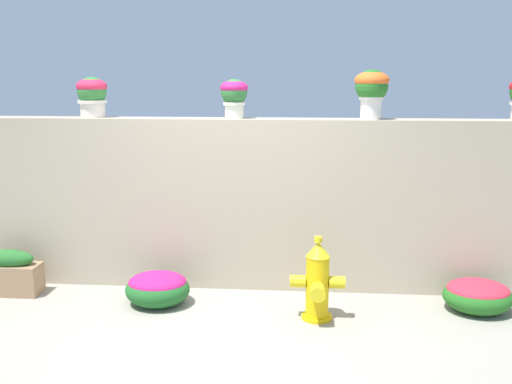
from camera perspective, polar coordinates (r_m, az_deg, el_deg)
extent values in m
plane|color=gray|center=(4.99, -4.08, -13.95)|extent=(24.00, 24.00, 0.00)
cube|color=tan|center=(5.90, -2.31, -1.12)|extent=(6.38, 0.32, 1.72)
cylinder|color=beige|center=(6.13, -15.71, 7.86)|extent=(0.25, 0.25, 0.17)
cylinder|color=beige|center=(6.12, -15.75, 8.52)|extent=(0.29, 0.29, 0.03)
sphere|color=#347E35|center=(6.12, -15.80, 9.47)|extent=(0.29, 0.29, 0.29)
ellipsoid|color=#E8294B|center=(6.12, -15.82, 9.94)|extent=(0.31, 0.31, 0.16)
cylinder|color=silver|center=(5.74, -2.15, 8.00)|extent=(0.18, 0.18, 0.16)
cylinder|color=silver|center=(5.74, -2.15, 8.65)|extent=(0.21, 0.21, 0.03)
sphere|color=#2E6E32|center=(5.73, -2.16, 9.74)|extent=(0.26, 0.26, 0.26)
ellipsoid|color=#C11D63|center=(5.73, -2.16, 10.19)|extent=(0.27, 0.27, 0.14)
cylinder|color=silver|center=(5.73, 11.20, 8.07)|extent=(0.20, 0.20, 0.21)
cylinder|color=silver|center=(5.73, 11.23, 8.99)|extent=(0.23, 0.23, 0.03)
sphere|color=#256A23|center=(5.72, 11.28, 10.15)|extent=(0.31, 0.31, 0.31)
ellipsoid|color=orange|center=(5.72, 11.30, 10.70)|extent=(0.33, 0.33, 0.17)
cylinder|color=yellow|center=(5.34, 5.97, -12.06)|extent=(0.27, 0.27, 0.03)
cylinder|color=yellow|center=(5.24, 6.03, -9.31)|extent=(0.20, 0.20, 0.58)
cone|color=yellow|center=(5.12, 6.11, -5.61)|extent=(0.21, 0.21, 0.13)
cylinder|color=yellow|center=(5.10, 6.13, -4.65)|extent=(0.07, 0.07, 0.05)
cylinder|color=yellow|center=(5.22, 4.13, -8.72)|extent=(0.14, 0.11, 0.11)
cylinder|color=yellow|center=(5.23, 7.95, -8.77)|extent=(0.14, 0.11, 0.11)
cylinder|color=yellow|center=(5.06, 6.07, -9.74)|extent=(0.14, 0.16, 0.14)
ellipsoid|color=#216327|center=(5.65, -9.62, -9.40)|extent=(0.61, 0.55, 0.32)
ellipsoid|color=#C71D6B|center=(5.63, -9.65, -8.71)|extent=(0.55, 0.49, 0.18)
ellipsoid|color=#256820|center=(5.80, 20.89, -9.56)|extent=(0.62, 0.56, 0.30)
ellipsoid|color=red|center=(5.78, 20.93, -8.93)|extent=(0.56, 0.50, 0.17)
cube|color=#9D7854|center=(6.33, -23.05, -7.84)|extent=(0.63, 0.26, 0.30)
ellipsoid|color=#266728|center=(6.26, -23.20, -6.02)|extent=(0.53, 0.22, 0.18)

